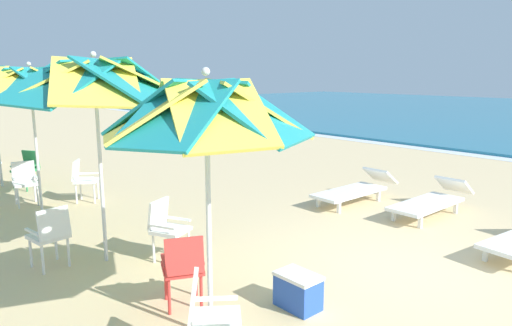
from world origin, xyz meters
TOP-DOWN VIEW (x-y plane):
  - ground_plane at (0.00, 0.00)m, footprint 80.00×80.00m
  - beach_umbrella_0 at (-0.52, -2.79)m, footprint 2.00×2.00m
  - plastic_chair_0 at (-0.13, -3.09)m, footprint 0.62×0.63m
  - plastic_chair_1 at (-1.18, -2.67)m, footprint 0.61×0.59m
  - beach_umbrella_1 at (-3.04, -2.76)m, footprint 2.58×2.58m
  - plastic_chair_2 at (-3.28, -3.41)m, footprint 0.52×0.49m
  - plastic_chair_3 at (-2.51, -2.09)m, footprint 0.60×0.59m
  - beach_umbrella_2 at (-6.03, -2.69)m, footprint 2.29×2.29m
  - plastic_chair_4 at (-6.85, -2.72)m, footprint 0.52×0.50m
  - plastic_chair_5 at (-6.27, -1.78)m, footprint 0.62×0.63m
  - plastic_chair_8 at (-8.21, -2.29)m, footprint 0.61×0.62m
  - sun_lounger_1 at (-1.05, 2.68)m, footprint 0.66×2.15m
  - sun_lounger_2 at (-2.52, 2.34)m, footprint 0.67×2.15m
  - cooler_box at (-0.33, -1.72)m, footprint 0.50×0.34m

SIDE VIEW (x-z plane):
  - ground_plane at x=0.00m, z-range 0.00..0.00m
  - cooler_box at x=-0.33m, z-range 0.00..0.40m
  - sun_lounger_1 at x=-1.05m, z-range -0.03..0.59m
  - sun_lounger_2 at x=-2.52m, z-range -0.03..0.59m
  - plastic_chair_0 at x=-0.13m, z-range 0.06..0.93m
  - plastic_chair_1 at x=-1.18m, z-range 0.06..0.93m
  - plastic_chair_2 at x=-3.28m, z-range 0.06..0.93m
  - plastic_chair_3 at x=-2.51m, z-range 0.06..0.93m
  - plastic_chair_4 at x=-6.85m, z-range 0.06..0.93m
  - plastic_chair_5 at x=-6.27m, z-range 0.06..0.93m
  - plastic_chair_8 at x=-8.21m, z-range 0.06..0.93m
  - beach_umbrella_0 at x=-0.52m, z-range 0.92..3.57m
  - beach_umbrella_2 at x=-6.03m, z-range 1.01..3.81m
  - beach_umbrella_1 at x=-3.04m, z-range 1.04..3.91m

